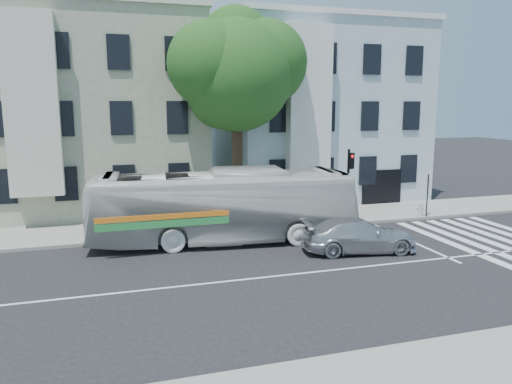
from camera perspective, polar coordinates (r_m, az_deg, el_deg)
name	(u,v)px	position (r m, az deg, el deg)	size (l,w,h in m)	color
ground	(298,274)	(18.47, 4.84, -9.31)	(120.00, 120.00, 0.00)	black
sidewalk_far	(240,223)	(25.74, -1.83, -3.51)	(80.00, 4.00, 0.15)	gray
building_left	(93,114)	(31.15, -18.10, 8.45)	(12.00, 10.00, 11.00)	gray
building_right	(313,113)	(33.98, 6.51, 8.97)	(12.00, 10.00, 11.00)	#A2B8C1
street_tree	(236,69)	(25.80, -2.25, 13.87)	(7.30, 5.90, 11.10)	#2D2116
bus	(223,206)	(22.15, -3.74, -1.62)	(11.78, 2.76, 3.28)	silver
sedan	(359,235)	(21.32, 11.67, -4.89)	(4.78, 1.94, 1.39)	silver
hedge	(198,223)	(23.98, -6.67, -3.55)	(8.50, 0.84, 0.70)	#2E611F
traffic_signal	(349,177)	(25.23, 10.61, 1.70)	(0.39, 0.52, 3.90)	black
fire_hydrant	(421,209)	(28.22, 18.30, -1.82)	(0.45, 0.30, 0.78)	#B9B9B4
far_sign_pole	(427,189)	(28.04, 18.98, 0.29)	(0.41, 0.18, 2.30)	black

